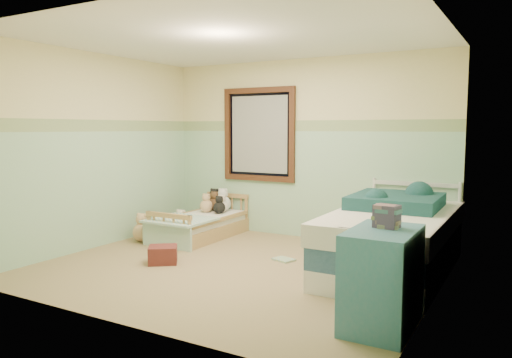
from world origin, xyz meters
The scene contains 30 objects.
floor centered at (0.00, 0.00, -0.01)m, with size 4.20×3.60×0.02m, color olive.
ceiling centered at (0.00, 0.00, 2.51)m, with size 4.20×3.60×0.02m, color white.
wall_back centered at (0.00, 1.80, 1.25)m, with size 4.20×0.04×2.50m, color beige.
wall_front centered at (0.00, -1.80, 1.25)m, with size 4.20×0.04×2.50m, color beige.
wall_left centered at (-2.10, 0.00, 1.25)m, with size 0.04×3.60×2.50m, color beige.
wall_right centered at (2.10, 0.00, 1.25)m, with size 0.04×3.60×2.50m, color beige.
wainscot_mint centered at (0.00, 1.79, 0.75)m, with size 4.20×0.01×1.50m, color #9AC89F.
border_strip centered at (0.00, 1.79, 1.57)m, with size 4.20×0.01×0.15m, color #3E6F3F.
window_frame centered at (-0.70, 1.76, 1.45)m, with size 1.16×0.06×1.36m, color #38200E.
window_blinds centered at (-0.70, 1.77, 1.45)m, with size 0.92×0.01×1.12m, color #B4B4AC.
toddler_bed_frame centered at (-1.24, 1.05, 0.09)m, with size 0.73×1.46×0.19m, color olive.
toddler_mattress centered at (-1.24, 1.05, 0.25)m, with size 0.67×1.40×0.12m, color white.
patchwork_quilt centered at (-1.24, 0.60, 0.32)m, with size 0.79×0.73×0.03m, color #62A8CA.
plush_bed_brown centered at (-1.39, 1.55, 0.40)m, with size 0.18×0.18×0.18m, color brown.
plush_bed_white centered at (-1.19, 1.55, 0.42)m, with size 0.23×0.23×0.23m, color silver.
plush_bed_tan centered at (-1.34, 1.33, 0.40)m, with size 0.19×0.19×0.19m, color tan.
plush_bed_dark centered at (-1.11, 1.33, 0.40)m, with size 0.18×0.18×0.18m, color black.
plush_floor_cream centered at (-1.70, 1.17, 0.12)m, with size 0.23×0.23×0.23m, color silver.
plush_floor_tan centered at (-1.77, 0.43, 0.13)m, with size 0.27×0.27×0.27m, color tan.
twin_bed_frame centered at (1.55, 0.68, 0.11)m, with size 1.10×2.20×0.22m, color silver.
twin_boxspring centered at (1.55, 0.68, 0.33)m, with size 1.10×2.20×0.22m, color navy.
twin_mattress centered at (1.55, 0.68, 0.55)m, with size 1.14×2.24×0.22m, color silver.
teal_blanket centered at (1.50, 0.98, 0.73)m, with size 0.93×0.99×0.14m, color #0D363A.
dresser centered at (1.85, -0.83, 0.39)m, with size 0.48×0.77×0.77m, color teal.
book_stack centered at (1.85, -0.75, 0.86)m, with size 0.18×0.14×0.18m, color brown.
red_pillow centered at (-0.83, -0.26, 0.10)m, with size 0.32×0.28×0.20m, color maroon.
floor_book centered at (0.33, 0.53, 0.01)m, with size 0.23×0.18×0.02m, color yellow.
extra_plush_0 centered at (-1.32, 1.52, 0.41)m, with size 0.20×0.20×0.20m, color brown.
extra_plush_1 centered at (-1.38, 1.60, 0.42)m, with size 0.22×0.22×0.22m, color black.
extra_plush_2 centered at (-1.14, 1.43, 0.40)m, with size 0.18×0.18×0.18m, color silver.
Camera 1 is at (2.83, -4.53, 1.54)m, focal length 34.54 mm.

